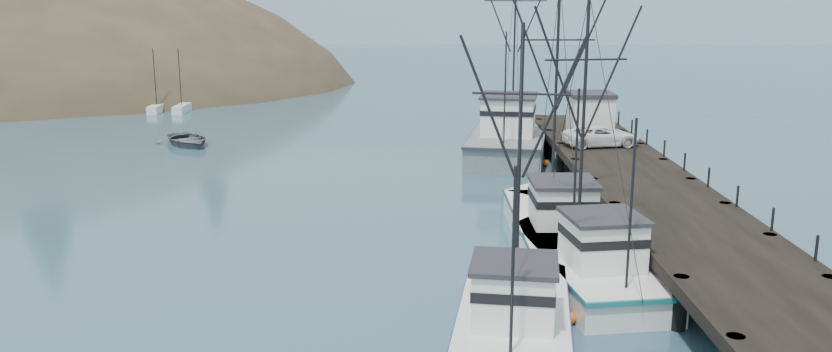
{
  "coord_description": "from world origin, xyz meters",
  "views": [
    {
      "loc": [
        2.22,
        -25.89,
        11.84
      ],
      "look_at": [
        2.02,
        14.33,
        2.5
      ],
      "focal_mm": 35.0,
      "sensor_mm": 36.0,
      "label": 1
    }
  ],
  "objects_px": {
    "pier_shed": "(590,112)",
    "pickup_truck": "(601,136)",
    "pier": "(641,184)",
    "motorboat": "(188,145)",
    "trawler_far": "(555,222)",
    "work_vessel": "(510,136)",
    "trawler_mid": "(514,315)",
    "trawler_near": "(586,262)"
  },
  "relations": [
    {
      "from": "work_vessel",
      "to": "pickup_truck",
      "type": "bearing_deg",
      "value": -57.81
    },
    {
      "from": "work_vessel",
      "to": "motorboat",
      "type": "xyz_separation_m",
      "value": [
        -24.67,
        2.86,
        -1.23
      ]
    },
    {
      "from": "pier_shed",
      "to": "work_vessel",
      "type": "bearing_deg",
      "value": 153.24
    },
    {
      "from": "work_vessel",
      "to": "pier_shed",
      "type": "height_order",
      "value": "work_vessel"
    },
    {
      "from": "work_vessel",
      "to": "trawler_far",
      "type": "bearing_deg",
      "value": -90.3
    },
    {
      "from": "trawler_near",
      "to": "trawler_far",
      "type": "height_order",
      "value": "trawler_far"
    },
    {
      "from": "pickup_truck",
      "to": "pier",
      "type": "bearing_deg",
      "value": 170.58
    },
    {
      "from": "trawler_mid",
      "to": "pickup_truck",
      "type": "height_order",
      "value": "trawler_mid"
    },
    {
      "from": "trawler_mid",
      "to": "trawler_far",
      "type": "distance_m",
      "value": 11.9
    },
    {
      "from": "trawler_mid",
      "to": "pier_shed",
      "type": "height_order",
      "value": "trawler_mid"
    },
    {
      "from": "trawler_near",
      "to": "work_vessel",
      "type": "distance_m",
      "value": 26.84
    },
    {
      "from": "trawler_mid",
      "to": "trawler_near",
      "type": "bearing_deg",
      "value": 57.27
    },
    {
      "from": "work_vessel",
      "to": "motorboat",
      "type": "bearing_deg",
      "value": 173.39
    },
    {
      "from": "trawler_mid",
      "to": "work_vessel",
      "type": "relative_size",
      "value": 0.64
    },
    {
      "from": "pier",
      "to": "motorboat",
      "type": "bearing_deg",
      "value": 146.6
    },
    {
      "from": "trawler_mid",
      "to": "motorboat",
      "type": "bearing_deg",
      "value": 121.08
    },
    {
      "from": "pickup_truck",
      "to": "motorboat",
      "type": "relative_size",
      "value": 0.87
    },
    {
      "from": "pickup_truck",
      "to": "motorboat",
      "type": "distance_m",
      "value": 31.54
    },
    {
      "from": "trawler_near",
      "to": "trawler_far",
      "type": "xyz_separation_m",
      "value": [
        -0.34,
        5.83,
        0.0
      ]
    },
    {
      "from": "trawler_far",
      "to": "pickup_truck",
      "type": "xyz_separation_m",
      "value": [
        5.01,
        13.21,
        1.85
      ]
    },
    {
      "from": "work_vessel",
      "to": "pier_shed",
      "type": "bearing_deg",
      "value": -26.76
    },
    {
      "from": "pier",
      "to": "pier_shed",
      "type": "xyz_separation_m",
      "value": [
        0.11,
        14.15,
        1.73
      ]
    },
    {
      "from": "pier",
      "to": "motorboat",
      "type": "relative_size",
      "value": 7.93
    },
    {
      "from": "motorboat",
      "to": "trawler_mid",
      "type": "bearing_deg",
      "value": -93.26
    },
    {
      "from": "trawler_near",
      "to": "motorboat",
      "type": "bearing_deg",
      "value": 129.98
    },
    {
      "from": "pier",
      "to": "pickup_truck",
      "type": "bearing_deg",
      "value": 91.46
    },
    {
      "from": "pier",
      "to": "work_vessel",
      "type": "xyz_separation_m",
      "value": [
        -5.13,
        16.79,
        -0.46
      ]
    },
    {
      "from": "pier",
      "to": "trawler_mid",
      "type": "relative_size",
      "value": 3.91
    },
    {
      "from": "pier_shed",
      "to": "motorboat",
      "type": "relative_size",
      "value": 0.58
    },
    {
      "from": "pickup_truck",
      "to": "work_vessel",
      "type": "bearing_deg",
      "value": 21.32
    },
    {
      "from": "pier",
      "to": "trawler_far",
      "type": "xyz_separation_m",
      "value": [
        -5.24,
        -4.21,
        -0.87
      ]
    },
    {
      "from": "trawler_mid",
      "to": "motorboat",
      "type": "xyz_separation_m",
      "value": [
        -21.29,
        35.31,
        -0.82
      ]
    },
    {
      "from": "motorboat",
      "to": "trawler_near",
      "type": "bearing_deg",
      "value": -84.36
    },
    {
      "from": "pier",
      "to": "pickup_truck",
      "type": "distance_m",
      "value": 9.06
    },
    {
      "from": "pier",
      "to": "work_vessel",
      "type": "relative_size",
      "value": 2.51
    },
    {
      "from": "pier",
      "to": "work_vessel",
      "type": "height_order",
      "value": "work_vessel"
    },
    {
      "from": "pier_shed",
      "to": "pickup_truck",
      "type": "bearing_deg",
      "value": -93.75
    },
    {
      "from": "pier_shed",
      "to": "pickup_truck",
      "type": "relative_size",
      "value": 0.66
    },
    {
      "from": "trawler_far",
      "to": "pickup_truck",
      "type": "height_order",
      "value": "trawler_far"
    },
    {
      "from": "trawler_far",
      "to": "work_vessel",
      "type": "height_order",
      "value": "work_vessel"
    },
    {
      "from": "pier",
      "to": "trawler_far",
      "type": "bearing_deg",
      "value": -141.21
    },
    {
      "from": "pier_shed",
      "to": "pier",
      "type": "bearing_deg",
      "value": -90.44
    }
  ]
}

